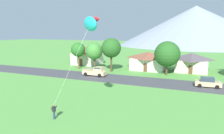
% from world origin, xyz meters
% --- Properties ---
extents(road_strip, '(160.00, 7.52, 0.08)m').
position_xyz_m(road_strip, '(0.00, 29.20, 0.04)').
color(road_strip, '#424247').
rests_on(road_strip, ground).
extents(mountain_far_east_ridge, '(107.52, 107.52, 27.63)m').
position_xyz_m(mountain_far_east_ridge, '(5.79, 150.67, 13.82)').
color(mountain_far_east_ridge, gray).
rests_on(mountain_far_east_ridge, ground).
extents(house_leftmost, '(8.70, 7.15, 4.53)m').
position_xyz_m(house_leftmost, '(-3.04, 42.25, 2.34)').
color(house_leftmost, silver).
rests_on(house_leftmost, ground).
extents(house_left_center, '(7.71, 8.63, 4.46)m').
position_xyz_m(house_left_center, '(7.10, 44.27, 2.31)').
color(house_left_center, beige).
rests_on(house_left_center, ground).
extents(house_rightmost, '(7.64, 8.36, 5.24)m').
position_xyz_m(house_rightmost, '(-21.83, 44.37, 2.71)').
color(house_rightmost, beige).
rests_on(house_rightmost, ground).
extents(tree_near_left, '(4.68, 4.68, 8.08)m').
position_xyz_m(tree_near_left, '(-10.67, 36.00, 5.71)').
color(tree_near_left, '#4C3823').
rests_on(tree_near_left, ground).
extents(tree_center, '(3.70, 3.70, 6.82)m').
position_xyz_m(tree_center, '(-20.13, 36.47, 4.93)').
color(tree_center, brown).
rests_on(tree_center, ground).
extents(tree_near_right, '(5.63, 5.63, 7.51)m').
position_xyz_m(tree_near_right, '(2.18, 37.10, 4.69)').
color(tree_near_right, '#4C3823').
rests_on(tree_near_right, ground).
extents(tree_far_right, '(4.20, 4.20, 6.84)m').
position_xyz_m(tree_far_right, '(-15.45, 36.45, 4.72)').
color(tree_far_right, '#4C3823').
rests_on(tree_far_right, ground).
extents(parked_car_tan_west_end, '(4.28, 2.23, 1.68)m').
position_xyz_m(parked_car_tan_west_end, '(10.26, 29.33, 0.87)').
color(parked_car_tan_west_end, tan).
rests_on(parked_car_tan_west_end, road_strip).
extents(pickup_truck_sand_west_side, '(5.25, 2.42, 1.99)m').
position_xyz_m(pickup_truck_sand_west_side, '(-11.95, 30.08, 1.06)').
color(pickup_truck_sand_west_side, '#C6B284').
rests_on(pickup_truck_sand_west_side, road_strip).
extents(kite_flyer_with_kite, '(5.03, 4.10, 11.20)m').
position_xyz_m(kite_flyer_with_kite, '(-2.67, 10.93, 10.11)').
color(kite_flyer_with_kite, navy).
rests_on(kite_flyer_with_kite, ground).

